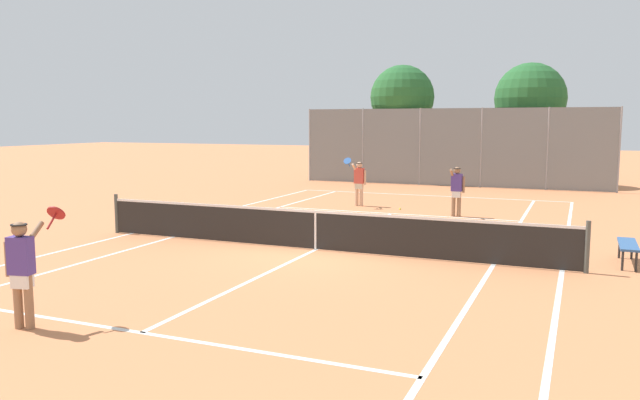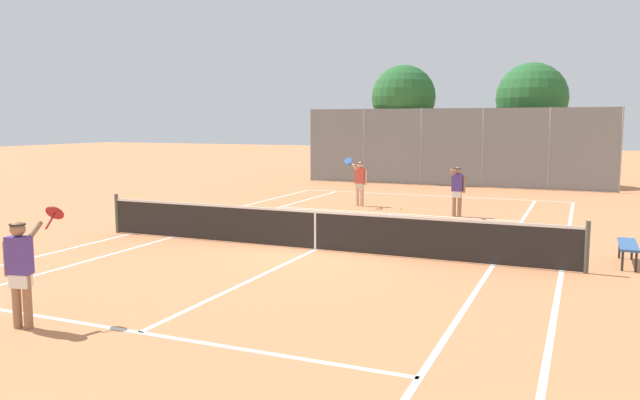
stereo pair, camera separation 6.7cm
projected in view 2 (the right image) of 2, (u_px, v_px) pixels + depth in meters
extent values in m
plane|color=#CC7A4C|center=(315.00, 250.00, 14.88)|extent=(120.00, 120.00, 0.00)
cube|color=silver|center=(430.00, 196.00, 25.74)|extent=(11.00, 0.10, 0.01)
cube|color=silver|center=(131.00, 234.00, 17.01)|extent=(0.10, 23.80, 0.01)
cube|color=silver|center=(562.00, 271.00, 12.74)|extent=(0.10, 23.80, 0.01)
cube|color=silver|center=(172.00, 237.00, 16.48)|extent=(0.10, 23.80, 0.01)
cube|color=silver|center=(493.00, 265.00, 13.27)|extent=(0.10, 23.80, 0.01)
cube|color=silver|center=(140.00, 332.00, 9.03)|extent=(8.26, 0.10, 0.01)
cube|color=silver|center=(392.00, 214.00, 20.72)|extent=(8.26, 0.10, 0.01)
cube|color=silver|center=(315.00, 250.00, 14.87)|extent=(0.10, 12.80, 0.01)
cylinder|color=#474C47|center=(117.00, 213.00, 17.12)|extent=(0.10, 0.10, 1.07)
cylinder|color=#474C47|center=(587.00, 247.00, 12.50)|extent=(0.10, 0.10, 1.07)
cube|color=black|center=(315.00, 231.00, 14.82)|extent=(11.90, 0.02, 0.89)
cube|color=white|center=(315.00, 212.00, 14.76)|extent=(11.90, 0.03, 0.06)
cube|color=white|center=(315.00, 231.00, 14.82)|extent=(0.05, 0.03, 0.89)
cylinder|color=#936B4C|center=(17.00, 301.00, 9.20)|extent=(0.13, 0.13, 0.82)
cylinder|color=#936B4C|center=(27.00, 301.00, 9.17)|extent=(0.13, 0.13, 0.82)
cube|color=white|center=(21.00, 279.00, 9.15)|extent=(0.31, 0.23, 0.24)
cube|color=#4C388C|center=(19.00, 255.00, 9.10)|extent=(0.37, 0.27, 0.56)
sphere|color=#936B4C|center=(18.00, 229.00, 9.05)|extent=(0.22, 0.22, 0.22)
cylinder|color=black|center=(17.00, 224.00, 9.04)|extent=(0.23, 0.23, 0.02)
cylinder|color=#936B4C|center=(6.00, 259.00, 9.15)|extent=(0.08, 0.08, 0.52)
cylinder|color=#936B4C|center=(32.00, 234.00, 9.18)|extent=(0.17, 0.46, 0.35)
cylinder|color=maroon|center=(50.00, 221.00, 9.38)|extent=(0.08, 0.25, 0.22)
cylinder|color=maroon|center=(55.00, 213.00, 9.49)|extent=(0.31, 0.25, 0.23)
cylinder|color=#D8A884|center=(362.00, 195.00, 22.55)|extent=(0.13, 0.13, 0.82)
cylinder|color=#D8A884|center=(357.00, 195.00, 22.62)|extent=(0.13, 0.13, 0.82)
cube|color=beige|center=(360.00, 186.00, 22.54)|extent=(0.28, 0.18, 0.24)
cube|color=#D84C3F|center=(360.00, 176.00, 22.50)|extent=(0.34, 0.20, 0.56)
sphere|color=#D8A884|center=(360.00, 165.00, 22.45)|extent=(0.22, 0.22, 0.22)
cylinder|color=black|center=(360.00, 163.00, 22.44)|extent=(0.23, 0.23, 0.02)
cylinder|color=#D8A884|center=(366.00, 178.00, 22.42)|extent=(0.08, 0.08, 0.52)
cylinder|color=#D8A884|center=(355.00, 168.00, 22.39)|extent=(0.08, 0.46, 0.35)
cylinder|color=#1E4C99|center=(349.00, 164.00, 22.18)|extent=(0.03, 0.25, 0.22)
cylinder|color=#1E4C99|center=(348.00, 161.00, 22.06)|extent=(0.28, 0.20, 0.23)
cylinder|color=#936B4C|center=(460.00, 204.00, 20.01)|extent=(0.13, 0.13, 0.82)
cylinder|color=#936B4C|center=(454.00, 204.00, 20.08)|extent=(0.13, 0.13, 0.82)
cube|color=white|center=(457.00, 194.00, 20.00)|extent=(0.28, 0.18, 0.24)
cube|color=#4C388C|center=(457.00, 183.00, 19.96)|extent=(0.34, 0.20, 0.56)
sphere|color=#936B4C|center=(458.00, 170.00, 19.91)|extent=(0.22, 0.22, 0.22)
cylinder|color=black|center=(458.00, 168.00, 19.90)|extent=(0.23, 0.23, 0.02)
cylinder|color=#936B4C|center=(464.00, 185.00, 19.88)|extent=(0.08, 0.08, 0.52)
cylinder|color=#936B4C|center=(453.00, 174.00, 19.84)|extent=(0.08, 0.46, 0.35)
sphere|color=#D1DB33|center=(401.00, 209.00, 21.61)|extent=(0.07, 0.07, 0.07)
cube|color=#33598C|center=(628.00, 245.00, 13.26)|extent=(0.36, 1.50, 0.05)
cylinder|color=#262626|center=(622.00, 261.00, 12.75)|extent=(0.05, 0.05, 0.41)
cylinder|color=#262626|center=(619.00, 249.00, 13.92)|extent=(0.05, 0.05, 0.41)
cylinder|color=#262626|center=(636.00, 262.00, 12.65)|extent=(0.05, 0.05, 0.41)
cylinder|color=#262626|center=(632.00, 250.00, 13.82)|extent=(0.05, 0.05, 0.41)
cylinder|color=gray|center=(311.00, 145.00, 32.12)|extent=(0.08, 0.08, 3.68)
cylinder|color=gray|center=(364.00, 146.00, 31.00)|extent=(0.08, 0.08, 3.68)
cylinder|color=gray|center=(421.00, 147.00, 29.88)|extent=(0.08, 0.08, 3.68)
cylinder|color=gray|center=(482.00, 148.00, 28.75)|extent=(0.08, 0.08, 3.68)
cylinder|color=gray|center=(549.00, 149.00, 27.63)|extent=(0.08, 0.08, 3.68)
cylinder|color=gray|center=(621.00, 150.00, 26.51)|extent=(0.08, 0.08, 3.68)
cube|color=slate|center=(451.00, 147.00, 29.32)|extent=(14.45, 0.02, 3.64)
cylinder|color=brown|center=(403.00, 150.00, 31.90)|extent=(0.26, 0.26, 3.15)
sphere|color=#26602D|center=(404.00, 97.00, 31.56)|extent=(3.23, 3.23, 3.23)
sphere|color=#26602D|center=(402.00, 105.00, 32.04)|extent=(1.92, 1.92, 1.92)
cylinder|color=brown|center=(529.00, 154.00, 30.18)|extent=(0.23, 0.23, 2.97)
sphere|color=#26602D|center=(532.00, 98.00, 29.85)|extent=(3.38, 3.38, 3.38)
sphere|color=#26602D|center=(533.00, 107.00, 29.85)|extent=(2.16, 2.16, 2.16)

